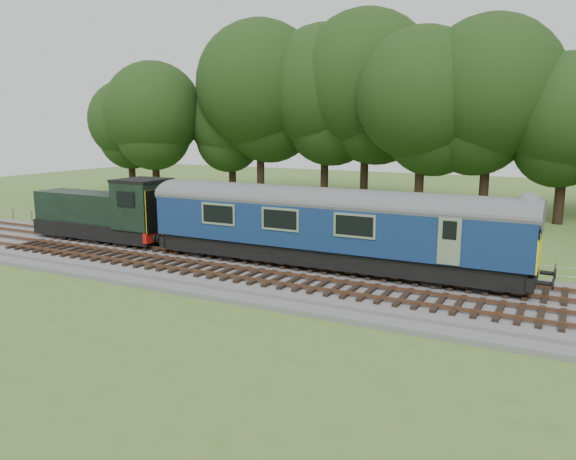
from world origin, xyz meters
The scene contains 9 objects.
ground centered at (0.00, 0.00, 0.00)m, with size 120.00×120.00×0.00m, color #466B27.
ballast centered at (0.00, 0.00, 0.17)m, with size 70.00×7.00×0.35m, color #4C4C4F.
track_north centered at (0.00, 1.40, 0.42)m, with size 67.20×2.40×0.21m.
track_south centered at (0.00, -1.60, 0.42)m, with size 67.20×2.40×0.21m.
fence centered at (0.00, 4.50, 0.00)m, with size 64.00×0.12×1.00m, color #6B6054, non-canonical shape.
tree_line centered at (0.00, 22.00, 0.00)m, with size 70.00×8.00×18.00m, color black, non-canonical shape.
dmu_railcar centered at (0.43, 1.40, 2.61)m, with size 18.05×2.86×3.88m.
shunter_loco centered at (-13.50, 1.40, 1.97)m, with size 8.91×2.60×3.38m.
worker centered at (-8.39, 0.53, 1.28)m, with size 0.68×0.44×1.86m, color #F6500C.
Camera 1 is at (10.52, -22.27, 6.99)m, focal length 35.00 mm.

